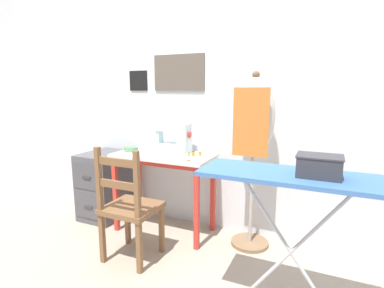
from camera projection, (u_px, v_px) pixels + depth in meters
name	position (u px, v px, depth m)	size (l,w,h in m)	color
ground_plane	(152.00, 241.00, 2.66)	(14.00, 14.00, 0.00)	tan
wall_back	(178.00, 95.00, 2.90)	(10.00, 0.07, 2.55)	silver
sewing_table	(163.00, 167.00, 2.75)	(0.91, 0.46, 0.74)	silver
sewing_machine	(175.00, 139.00, 2.78)	(0.34, 0.16, 0.30)	silver
fabric_bowl	(131.00, 149.00, 2.87)	(0.13, 0.13, 0.04)	#56895B
scissors	(192.00, 161.00, 2.47)	(0.14, 0.05, 0.01)	silver
thread_spool_near_machine	(189.00, 154.00, 2.64)	(0.03, 0.03, 0.03)	yellow
thread_spool_mid_table	(193.00, 154.00, 2.63)	(0.04, 0.04, 0.04)	orange
thread_spool_far_edge	(200.00, 153.00, 2.66)	(0.04, 0.04, 0.04)	orange
wooden_chair	(129.00, 208.00, 2.31)	(0.40, 0.38, 0.92)	brown
filing_cabinet	(105.00, 185.00, 3.12)	(0.39, 0.50, 0.68)	#4C4C51
dress_form	(254.00, 126.00, 2.41)	(0.33, 0.32, 1.47)	#846647
ironing_board	(295.00, 183.00, 1.61)	(1.03, 0.36, 0.89)	#3D6BAD
storage_box	(319.00, 166.00, 1.54)	(0.23, 0.16, 0.11)	#333338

